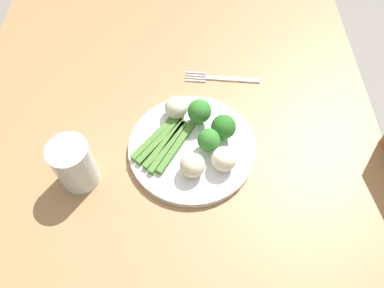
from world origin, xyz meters
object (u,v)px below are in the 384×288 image
object	(u,v)px
broccoli_near_center	(209,142)
water_glass	(74,164)
broccoli_back	(223,127)
cauliflower_back_right	(192,165)
plate	(192,147)
fork	(221,79)
broccoli_front	(199,111)
asparagus_bundle	(165,143)
cauliflower_edge	(224,159)
dining_table	(171,178)
cauliflower_near_fork	(176,108)

from	to	relation	value
broccoli_near_center	water_glass	world-z (taller)	water_glass
broccoli_back	cauliflower_back_right	xyz separation A→B (m)	(-0.08, 0.06, -0.01)
plate	fork	world-z (taller)	plate
water_glass	plate	bearing A→B (deg)	-73.77
broccoli_front	cauliflower_back_right	size ratio (longest dim) A/B	1.24
plate	asparagus_bundle	bearing A→B (deg)	88.74
cauliflower_edge	fork	world-z (taller)	cauliflower_edge
dining_table	broccoli_back	size ratio (longest dim) A/B	22.74
asparagus_bundle	cauliflower_back_right	distance (m)	0.08
dining_table	broccoli_near_center	distance (m)	0.17
fork	dining_table	bearing A→B (deg)	65.18
broccoli_back	fork	bearing A→B (deg)	-2.57
cauliflower_near_fork	broccoli_front	bearing A→B (deg)	-110.93
broccoli_back	broccoli_front	bearing A→B (deg)	49.64
cauliflower_near_fork	fork	xyz separation A→B (m)	(0.11, -0.10, -0.04)
cauliflower_back_right	cauliflower_near_fork	xyz separation A→B (m)	(0.13, 0.03, -0.00)
fork	water_glass	xyz separation A→B (m)	(-0.24, 0.27, 0.05)
asparagus_bundle	cauliflower_back_right	xyz separation A→B (m)	(-0.06, -0.05, 0.02)
plate	dining_table	bearing A→B (deg)	99.79
asparagus_bundle	broccoli_near_center	distance (m)	0.09
cauliflower_edge	water_glass	bearing A→B (deg)	93.41
broccoli_near_center	broccoli_front	bearing A→B (deg)	13.20
broccoli_back	water_glass	bearing A→B (deg)	106.56
fork	broccoli_back	bearing A→B (deg)	92.92
broccoli_near_center	cauliflower_near_fork	world-z (taller)	broccoli_near_center
dining_table	cauliflower_near_fork	size ratio (longest dim) A/B	28.54
broccoli_back	water_glass	xyz separation A→B (m)	(-0.08, 0.27, 0.00)
asparagus_bundle	cauliflower_near_fork	xyz separation A→B (m)	(0.07, -0.02, 0.02)
broccoli_near_center	water_glass	xyz separation A→B (m)	(-0.05, 0.24, 0.01)
dining_table	cauliflower_near_fork	xyz separation A→B (m)	(0.08, -0.01, 0.14)
plate	asparagus_bundle	world-z (taller)	asparagus_bundle
dining_table	broccoli_back	distance (m)	0.19
broccoli_near_center	cauliflower_edge	distance (m)	0.04
cauliflower_back_right	cauliflower_edge	xyz separation A→B (m)	(0.01, -0.06, 0.00)
cauliflower_back_right	fork	xyz separation A→B (m)	(0.24, -0.07, -0.04)
plate	cauliflower_edge	world-z (taller)	cauliflower_edge
plate	broccoli_back	distance (m)	0.07
broccoli_near_center	cauliflower_back_right	bearing A→B (deg)	146.01
plate	fork	bearing A→B (deg)	-19.90
plate	broccoli_near_center	xyz separation A→B (m)	(-0.01, -0.03, 0.04)
broccoli_front	cauliflower_edge	world-z (taller)	broccoli_front
asparagus_bundle	cauliflower_edge	bearing A→B (deg)	101.00
broccoli_front	cauliflower_back_right	bearing A→B (deg)	172.71
cauliflower_back_right	asparagus_bundle	bearing A→B (deg)	41.62
asparagus_bundle	fork	size ratio (longest dim) A/B	0.84
plate	broccoli_front	xyz separation A→B (m)	(0.06, -0.01, 0.04)
asparagus_bundle	fork	world-z (taller)	asparagus_bundle
fork	water_glass	bearing A→B (deg)	47.28
broccoli_front	plate	bearing A→B (deg)	165.36
dining_table	broccoli_front	bearing A→B (deg)	-43.07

